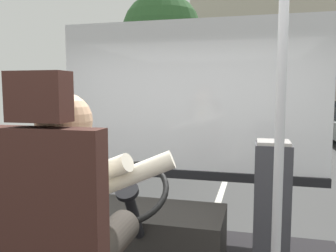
{
  "coord_description": "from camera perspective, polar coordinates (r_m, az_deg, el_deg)",
  "views": [
    {
      "loc": [
        0.6,
        -1.54,
        2.0
      ],
      "look_at": [
        -0.08,
        1.16,
        1.72
      ],
      "focal_mm": 36.89,
      "sensor_mm": 36.0,
      "label": 1
    }
  ],
  "objects": [
    {
      "name": "ground",
      "position": [
        10.55,
        10.69,
        -5.26
      ],
      "size": [
        18.0,
        44.0,
        0.06
      ],
      "color": "#373737"
    },
    {
      "name": "bus_driver",
      "position": [
        1.59,
        -15.08,
        -12.97
      ],
      "size": [
        0.79,
        0.57,
        0.78
      ],
      "color": "#332D28",
      "rests_on": "driver_seat"
    },
    {
      "name": "steering_console",
      "position": [
        2.75,
        -2.88,
        -17.26
      ],
      "size": [
        1.1,
        1.02,
        0.84
      ],
      "color": "#282623",
      "rests_on": "bus_floor"
    },
    {
      "name": "handrail_pole",
      "position": [
        1.64,
        17.99,
        -0.65
      ],
      "size": [
        0.04,
        0.04,
        2.25
      ],
      "color": "#B7B7BC",
      "rests_on": "bus_floor"
    },
    {
      "name": "fare_box",
      "position": [
        2.43,
        16.69,
        -13.93
      ],
      "size": [
        0.23,
        0.24,
        0.98
      ],
      "color": "#333338",
      "rests_on": "bus_floor"
    },
    {
      "name": "windshield_panel",
      "position": [
        3.22,
        3.36,
        1.34
      ],
      "size": [
        2.5,
        0.08,
        1.48
      ],
      "color": "silver"
    },
    {
      "name": "street_tree",
      "position": [
        13.49,
        -1.04,
        14.97
      ],
      "size": [
        2.99,
        2.99,
        5.64
      ],
      "color": "#4C3828",
      "rests_on": "ground"
    },
    {
      "name": "shop_building",
      "position": [
        21.22,
        23.96,
        9.61
      ],
      "size": [
        13.96,
        4.74,
        7.1
      ],
      "color": "#BCB29E",
      "rests_on": "ground"
    },
    {
      "name": "parked_car_blue",
      "position": [
        19.12,
        24.35,
        1.68
      ],
      "size": [
        1.93,
        3.91,
        1.48
      ],
      "color": "navy",
      "rests_on": "ground"
    }
  ]
}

